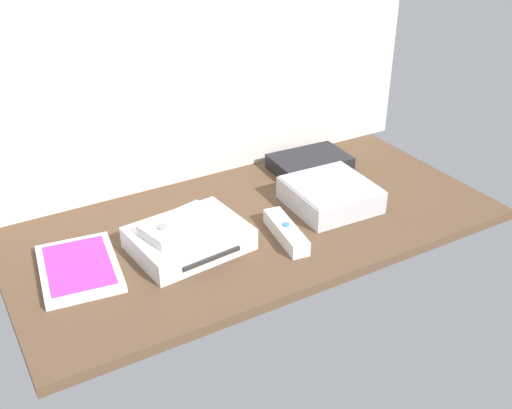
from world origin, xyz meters
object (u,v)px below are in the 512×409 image
(remote_classic_pad, at_px, (180,225))
(game_case, at_px, (79,268))
(remote_wand, at_px, (286,232))
(mini_computer, at_px, (330,194))
(game_console, at_px, (189,238))
(network_router, at_px, (310,163))

(remote_classic_pad, bearing_deg, game_case, 158.98)
(remote_wand, height_order, remote_classic_pad, remote_classic_pad)
(mini_computer, bearing_deg, remote_wand, -157.23)
(remote_classic_pad, bearing_deg, game_console, -37.85)
(network_router, relative_size, remote_wand, 1.23)
(game_console, bearing_deg, game_case, 165.77)
(remote_wand, bearing_deg, mini_computer, 31.54)
(network_router, bearing_deg, game_case, -164.14)
(mini_computer, xyz_separation_m, network_router, (0.06, 0.17, -0.01))
(game_console, xyz_separation_m, mini_computer, (0.33, 0.00, 0.00))
(mini_computer, distance_m, network_router, 0.18)
(game_case, xyz_separation_m, remote_classic_pad, (0.19, -0.03, 0.05))
(game_console, height_order, remote_classic_pad, remote_classic_pad)
(game_console, relative_size, remote_classic_pad, 1.41)
(game_console, xyz_separation_m, network_router, (0.39, 0.17, -0.00))
(game_console, distance_m, network_router, 0.43)
(game_console, bearing_deg, mini_computer, -5.49)
(mini_computer, height_order, remote_wand, mini_computer)
(game_case, bearing_deg, game_console, -0.88)
(remote_classic_pad, bearing_deg, network_router, 8.03)
(mini_computer, height_order, game_case, mini_computer)
(mini_computer, height_order, network_router, mini_computer)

